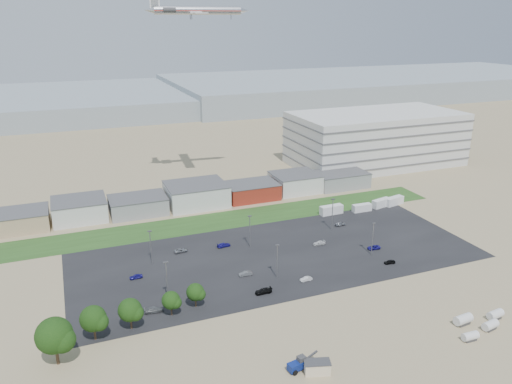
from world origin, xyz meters
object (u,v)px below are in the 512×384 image
parked_car_8 (340,224)px  parked_car_5 (136,276)px  airliner (198,10)px  parked_car_12 (319,243)px  storage_tank_nw (463,319)px  parked_car_2 (390,262)px  parked_car_6 (224,245)px  box_trailer_a (331,210)px  tree_far_left (55,339)px  parked_car_4 (246,274)px  parked_car_3 (263,291)px  parked_car_10 (154,310)px  portable_shed (317,367)px  telehandler (298,364)px  parked_car_0 (374,247)px  parked_car_13 (306,279)px  parked_car_9 (181,251)px

parked_car_8 → parked_car_5: bearing=95.8°
airliner → parked_car_12: bearing=-69.8°
storage_tank_nw → parked_car_5: bearing=143.4°
parked_car_2 → parked_car_6: bearing=-117.4°
box_trailer_a → storage_tank_nw: bearing=-97.5°
parked_car_5 → tree_far_left: bearing=-35.7°
parked_car_4 → parked_car_8: size_ratio=0.96×
box_trailer_a → parked_car_2: size_ratio=2.66×
parked_car_6 → parked_car_12: parked_car_6 is taller
airliner → parked_car_2: bearing=-65.1°
parked_car_3 → parked_car_6: 30.28m
storage_tank_nw → parked_car_6: size_ratio=1.02×
tree_far_left → parked_car_8: tree_far_left is taller
parked_car_8 → parked_car_10: size_ratio=0.85×
portable_shed → parked_car_2: portable_shed is taller
telehandler → airliner: 138.13m
parked_car_0 → parked_car_6: 46.13m
tree_far_left → parked_car_5: (20.34, 30.26, -5.37)m
portable_shed → airliner: 139.77m
parked_car_2 → parked_car_12: size_ratio=0.82×
parked_car_0 → parked_car_12: bearing=-119.7°
parked_car_10 → parked_car_12: parked_car_10 is taller
parked_car_6 → airliner: bearing=-17.2°
parked_car_10 → parked_car_5: bearing=9.9°
parked_car_10 → parked_car_0: bearing=-76.1°
parked_car_4 → parked_car_6: 19.77m
parked_car_2 → telehandler: bearing=-47.3°
parked_car_0 → parked_car_10: parked_car_10 is taller
parked_car_3 → parked_car_12: 34.30m
parked_car_2 → parked_car_4: 42.01m
airliner → parked_car_0: 108.61m
parked_car_3 → parked_car_6: parked_car_3 is taller
storage_tank_nw → parked_car_4: storage_tank_nw is taller
box_trailer_a → parked_car_5: bearing=-165.3°
parked_car_4 → parked_car_8: (42.44, 21.08, 0.05)m
storage_tank_nw → parked_car_10: 72.48m
storage_tank_nw → box_trailer_a: box_trailer_a is taller
storage_tank_nw → parked_car_10: storage_tank_nw is taller
parked_car_10 → parked_car_13: bearing=-84.2°
telehandler → tree_far_left: (-44.67, 19.74, 4.49)m
storage_tank_nw → airliner: bearing=103.2°
box_trailer_a → parked_car_9: size_ratio=2.12×
box_trailer_a → parked_car_8: bearing=-105.7°
portable_shed → parked_car_10: (-26.10, 33.83, -0.66)m
parked_car_6 → parked_car_5: bearing=103.0°
parked_car_9 → parked_car_0: bearing=-114.5°
storage_tank_nw → parked_car_3: storage_tank_nw is taller
parked_car_5 → parked_car_12: (56.60, 0.72, -0.02)m
portable_shed → parked_car_5: 58.96m
parked_car_4 → parked_car_12: size_ratio=0.93×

